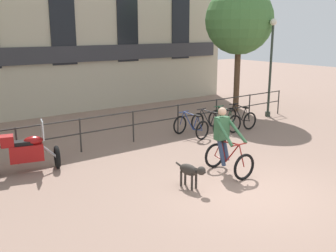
# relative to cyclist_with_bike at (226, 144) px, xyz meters

# --- Properties ---
(ground_plane) EXTENTS (60.00, 60.00, 0.00)m
(ground_plane) POSITION_rel_cyclist_with_bike_xyz_m (-0.43, -1.34, -0.76)
(ground_plane) COLOR #8E7060
(canal_railing) EXTENTS (15.05, 0.05, 1.05)m
(canal_railing) POSITION_rel_cyclist_with_bike_xyz_m (-0.43, 3.86, -0.05)
(canal_railing) COLOR #2D2B28
(canal_railing) RESTS_ON ground_plane
(building_facade) EXTENTS (18.00, 0.72, 8.01)m
(building_facade) POSITION_rel_cyclist_with_bike_xyz_m (-0.43, 9.65, 3.23)
(building_facade) COLOR #BCB299
(building_facade) RESTS_ON ground_plane
(cyclist_with_bike) EXTENTS (0.73, 1.20, 1.70)m
(cyclist_with_bike) POSITION_rel_cyclist_with_bike_xyz_m (0.00, 0.00, 0.00)
(cyclist_with_bike) COLOR black
(cyclist_with_bike) RESTS_ON ground_plane
(dog) EXTENTS (0.32, 0.95, 0.61)m
(dog) POSITION_rel_cyclist_with_bike_xyz_m (-1.41, -0.31, -0.33)
(dog) COLOR #332D28
(dog) RESTS_ON ground_plane
(parked_motorcycle) EXTENTS (1.74, 0.99, 1.35)m
(parked_motorcycle) POSITION_rel_cyclist_with_bike_xyz_m (-4.17, 3.10, -0.20)
(parked_motorcycle) COLOR black
(parked_motorcycle) RESTS_ON ground_plane
(parked_bicycle_near_lamp) EXTENTS (0.80, 1.19, 0.86)m
(parked_bicycle_near_lamp) POSITION_rel_cyclist_with_bike_xyz_m (1.51, 3.20, -0.41)
(parked_bicycle_near_lamp) COLOR black
(parked_bicycle_near_lamp) RESTS_ON ground_plane
(parked_bicycle_mid_left) EXTENTS (0.76, 1.17, 0.86)m
(parked_bicycle_mid_left) POSITION_rel_cyclist_with_bike_xyz_m (2.32, 3.20, -0.41)
(parked_bicycle_mid_left) COLOR black
(parked_bicycle_mid_left) RESTS_ON ground_plane
(parked_bicycle_mid_right) EXTENTS (0.71, 1.14, 0.86)m
(parked_bicycle_mid_right) POSITION_rel_cyclist_with_bike_xyz_m (3.13, 3.20, -0.41)
(parked_bicycle_mid_right) COLOR black
(parked_bicycle_mid_right) RESTS_ON ground_plane
(parked_bicycle_far_end) EXTENTS (0.69, 1.13, 0.86)m
(parked_bicycle_far_end) POSITION_rel_cyclist_with_bike_xyz_m (3.94, 3.20, -0.41)
(parked_bicycle_far_end) COLOR black
(parked_bicycle_far_end) RESTS_ON ground_plane
(street_lamp) EXTENTS (0.28, 0.28, 4.07)m
(street_lamp) POSITION_rel_cyclist_with_bike_xyz_m (6.30, 3.78, 1.53)
(street_lamp) COLOR #2D382D
(street_lamp) RESTS_ON ground_plane
(tree_canalside_right) EXTENTS (2.97, 2.97, 5.52)m
(tree_canalside_right) POSITION_rel_cyclist_with_bike_xyz_m (5.97, 5.36, 3.25)
(tree_canalside_right) COLOR brown
(tree_canalside_right) RESTS_ON ground_plane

